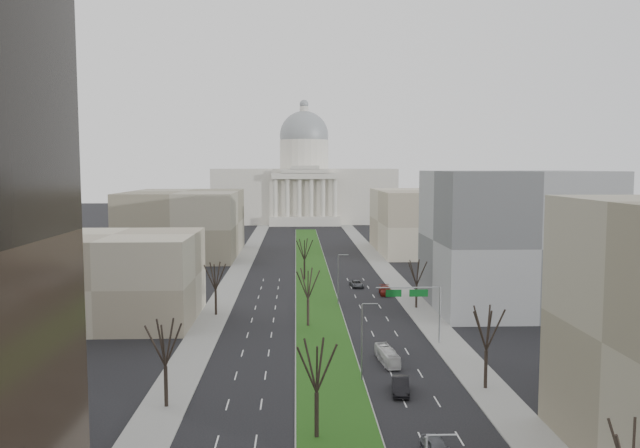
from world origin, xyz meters
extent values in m
plane|color=black|center=(0.00, 120.00, 0.00)|extent=(600.00, 600.00, 0.00)
cube|color=#999993|center=(0.00, 119.00, 0.07)|extent=(8.00, 222.00, 0.15)
cube|color=#184412|center=(0.00, 119.00, 0.17)|extent=(7.70, 221.70, 0.06)
cube|color=gray|center=(-17.50, 95.00, 0.07)|extent=(5.00, 330.00, 0.15)
cube|color=gray|center=(17.50, 95.00, 0.07)|extent=(5.00, 330.00, 0.15)
cube|color=beige|center=(0.00, 270.00, 12.00)|extent=(80.00, 40.00, 24.00)
cube|color=beige|center=(0.00, 247.00, 2.00)|extent=(30.00, 6.00, 4.00)
cube|color=beige|center=(0.00, 247.00, 21.00)|extent=(28.00, 5.00, 2.50)
cube|color=beige|center=(0.00, 247.00, 23.00)|extent=(20.00, 5.00, 1.80)
cube|color=beige|center=(0.00, 247.00, 24.60)|extent=(12.00, 5.00, 1.60)
cylinder|color=beige|center=(0.00, 270.00, 30.00)|extent=(22.00, 22.00, 14.00)
sphere|color=gray|center=(0.00, 270.00, 39.00)|extent=(22.00, 22.00, 22.00)
cylinder|color=beige|center=(0.00, 270.00, 50.00)|extent=(4.00, 4.00, 4.00)
sphere|color=gray|center=(0.00, 270.00, 53.00)|extent=(4.00, 4.00, 4.00)
cylinder|color=beige|center=(-12.50, 247.00, 12.00)|extent=(2.00, 2.00, 16.00)
cylinder|color=beige|center=(-7.50, 247.00, 12.00)|extent=(2.00, 2.00, 16.00)
cylinder|color=beige|center=(-2.50, 247.00, 12.00)|extent=(2.00, 2.00, 16.00)
cylinder|color=beige|center=(2.50, 247.00, 12.00)|extent=(2.00, 2.00, 16.00)
cylinder|color=beige|center=(7.50, 247.00, 12.00)|extent=(2.00, 2.00, 16.00)
cylinder|color=beige|center=(12.50, 247.00, 12.00)|extent=(2.00, 2.00, 16.00)
cube|color=tan|center=(-33.00, 85.00, 7.00)|extent=(26.00, 22.00, 14.00)
cube|color=#5C5E60|center=(34.00, 92.00, 12.00)|extent=(28.00, 26.00, 24.00)
cube|color=gray|center=(-35.00, 160.00, 9.00)|extent=(30.00, 40.00, 18.00)
cube|color=tan|center=(35.00, 165.00, 9.00)|extent=(30.00, 40.00, 18.00)
cylinder|color=black|center=(-17.20, 48.00, 2.16)|extent=(0.40, 0.40, 4.32)
cylinder|color=black|center=(-17.20, 88.00, 2.11)|extent=(0.40, 0.40, 4.22)
cylinder|color=black|center=(17.20, 52.00, 2.21)|extent=(0.40, 0.40, 4.42)
cylinder|color=black|center=(17.20, 92.00, 2.02)|extent=(0.40, 0.40, 4.03)
cylinder|color=black|center=(-2.00, 40.00, 2.16)|extent=(0.40, 0.40, 4.32)
cylinder|color=black|center=(-2.00, 80.00, 2.16)|extent=(0.40, 0.40, 4.32)
cylinder|color=black|center=(-2.00, 120.00, 2.16)|extent=(0.40, 0.40, 4.32)
cylinder|color=gray|center=(4.60, 20.00, 9.10)|extent=(1.80, 0.12, 0.12)
cylinder|color=gray|center=(3.70, 55.00, 4.50)|extent=(0.20, 0.20, 9.00)
cylinder|color=gray|center=(4.60, 55.00, 9.10)|extent=(1.80, 0.12, 0.12)
cylinder|color=gray|center=(3.70, 95.00, 4.50)|extent=(0.20, 0.20, 9.00)
cylinder|color=gray|center=(4.60, 95.00, 9.10)|extent=(1.80, 0.12, 0.12)
cylinder|color=gray|center=(16.20, 70.00, 4.00)|extent=(0.24, 0.24, 8.00)
cylinder|color=gray|center=(11.70, 70.00, 8.00)|extent=(9.00, 0.18, 0.18)
cube|color=#0C591E|center=(13.20, 70.08, 7.20)|extent=(2.60, 0.08, 1.00)
cube|color=#0C591E|center=(9.70, 70.08, 7.20)|extent=(2.20, 0.08, 1.00)
imported|color=#575960|center=(8.08, 35.90, 0.80)|extent=(2.33, 4.86, 1.60)
imported|color=black|center=(7.55, 51.16, 0.85)|extent=(2.46, 5.34, 1.70)
imported|color=maroon|center=(13.50, 104.05, 0.80)|extent=(2.50, 5.62, 1.60)
imported|color=#4B4D52|center=(8.65, 111.65, 0.68)|extent=(2.83, 5.10, 1.35)
imported|color=white|center=(7.61, 61.54, 0.98)|extent=(2.41, 7.15, 1.95)
camera|label=1|loc=(-3.81, -14.64, 24.60)|focal=35.00mm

